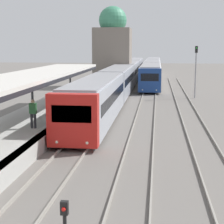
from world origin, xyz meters
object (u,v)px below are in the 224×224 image
train_far (152,69)px  signal_post_near (65,224)px  train_near (124,75)px  signal_mast_far (196,66)px  person_on_platform (33,112)px

train_far → signal_post_near: train_far is taller
train_far → signal_post_near: 55.96m
train_near → signal_mast_far: signal_mast_far is taller
train_near → train_far: (3.50, 15.96, -0.05)m
train_far → signal_mast_far: (4.91, -23.92, 1.72)m
train_far → signal_mast_far: signal_mast_far is taller
train_near → train_far: size_ratio=1.39×
signal_mast_far → person_on_platform: bearing=-118.3°
train_near → signal_mast_far: size_ratio=10.87×
person_on_platform → train_near: (2.64, 28.42, -0.05)m
train_near → signal_post_near: size_ratio=36.79×
train_near → signal_post_near: (2.07, -39.98, -0.75)m
person_on_platform → signal_mast_far: 23.31m
person_on_platform → signal_post_near: person_on_platform is taller
train_near → person_on_platform: bearing=-95.3°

